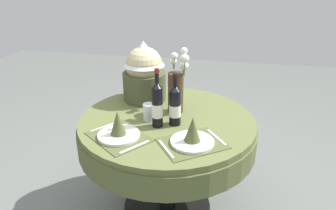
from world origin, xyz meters
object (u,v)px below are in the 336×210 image
place_setting_left (118,130)px  wine_bottle_left (157,105)px  place_setting_right (192,136)px  tumbler_near_right (149,112)px  flower_vase (177,86)px  gift_tub_back_left (144,70)px  dining_table (167,136)px  wine_bottle_centre (175,105)px

place_setting_left → wine_bottle_left: wine_bottle_left is taller
place_setting_right → tumbler_near_right: 0.38m
place_setting_left → flower_vase: (0.26, 0.40, 0.14)m
wine_bottle_left → gift_tub_back_left: (-0.19, 0.39, 0.08)m
dining_table → wine_bottle_centre: (0.06, -0.07, 0.26)m
place_setting_left → tumbler_near_right: place_setting_left is taller
wine_bottle_left → place_setting_right: bearing=-35.0°
flower_vase → gift_tub_back_left: size_ratio=1.04×
wine_bottle_left → place_setting_left: bearing=-136.3°
wine_bottle_left → gift_tub_back_left: bearing=115.8°
wine_bottle_centre → gift_tub_back_left: (-0.29, 0.35, 0.10)m
place_setting_left → flower_vase: 0.50m
place_setting_left → place_setting_right: bearing=1.6°
place_setting_right → tumbler_near_right: size_ratio=3.90×
dining_table → gift_tub_back_left: 0.50m
wine_bottle_left → wine_bottle_centre: bearing=24.6°
wine_bottle_centre → gift_tub_back_left: bearing=129.7°
wine_bottle_centre → tumbler_near_right: 0.19m
flower_vase → gift_tub_back_left: bearing=148.3°
flower_vase → tumbler_near_right: bearing=-132.1°
place_setting_left → wine_bottle_left: 0.27m
place_setting_left → tumbler_near_right: 0.27m
gift_tub_back_left → flower_vase: bearing=-31.7°
flower_vase → wine_bottle_centre: 0.19m
dining_table → place_setting_left: 0.41m
place_setting_right → gift_tub_back_left: 0.72m
place_setting_right → flower_vase: bearing=112.1°
place_setting_right → wine_bottle_left: bearing=145.0°
dining_table → tumbler_near_right: bearing=-155.6°
flower_vase → wine_bottle_left: 0.24m
flower_vase → gift_tub_back_left: (-0.26, 0.16, 0.04)m
place_setting_left → gift_tub_back_left: size_ratio=1.01×
place_setting_left → wine_bottle_centre: size_ratio=1.31×
dining_table → place_setting_right: place_setting_right is taller
place_setting_right → gift_tub_back_left: size_ratio=1.01×
place_setting_left → place_setting_right: (0.42, 0.01, 0.00)m
place_setting_left → tumbler_near_right: size_ratio=3.90×
tumbler_near_right → gift_tub_back_left: gift_tub_back_left is taller
flower_vase → wine_bottle_left: (-0.08, -0.23, -0.04)m
place_setting_left → wine_bottle_centre: wine_bottle_centre is taller
tumbler_near_right → dining_table: bearing=24.4°
place_setting_right → tumbler_near_right: bearing=143.1°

